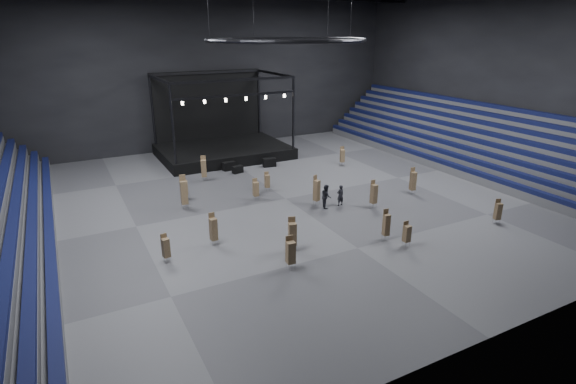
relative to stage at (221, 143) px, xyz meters
name	(u,v)px	position (x,y,z in m)	size (l,w,h in m)	color
floor	(286,199)	(0.00, -16.24, -1.45)	(50.00, 50.00, 0.00)	#515154
wall_back	(204,72)	(0.00, 4.76, 7.55)	(50.00, 0.20, 18.00)	black
wall_front	(523,154)	(0.00, -37.24, 7.55)	(50.00, 0.20, 18.00)	black
wall_right	(499,78)	(25.00, -16.24, 7.55)	(0.20, 42.00, 18.00)	black
bleachers_right	(475,148)	(22.94, -16.24, 0.28)	(7.20, 40.00, 6.40)	#535356
stage	(221,143)	(0.00, 0.00, 0.00)	(14.00, 10.00, 9.20)	black
truss_ring	(285,40)	(0.00, -16.24, 11.55)	(12.30, 12.30, 5.15)	black
flight_case_left	(229,166)	(-1.35, -6.04, -1.01)	(1.32, 0.66, 0.88)	black
flight_case_mid	(238,169)	(-0.92, -7.40, -1.08)	(1.10, 0.55, 0.73)	black
flight_case_right	(269,162)	(2.92, -6.84, -1.00)	(1.36, 0.68, 0.91)	black
chair_stack_0	(267,181)	(-0.55, -13.67, -0.50)	(0.46, 0.46, 1.78)	silver
chair_stack_1	(498,211)	(11.66, -28.23, -0.43)	(0.53, 0.53, 1.93)	silver
chair_stack_2	(386,224)	(2.49, -26.51, -0.31)	(0.45, 0.45, 2.23)	silver
chair_stack_3	(407,233)	(3.05, -27.98, -0.49)	(0.43, 0.43, 1.78)	silver
chair_stack_4	(184,192)	(-8.29, -14.42, 0.00)	(0.55, 0.55, 2.84)	silver
chair_stack_5	(166,247)	(-11.74, -22.68, -0.44)	(0.50, 0.50, 1.89)	silver
chair_stack_6	(374,193)	(5.47, -21.30, -0.25)	(0.49, 0.49, 2.33)	silver
chair_stack_7	(213,229)	(-8.32, -21.78, -0.26)	(0.49, 0.49, 2.30)	silver
chair_stack_8	(290,252)	(-5.26, -27.06, -0.30)	(0.54, 0.54, 2.15)	silver
chair_stack_9	(292,233)	(-4.03, -24.98, -0.21)	(0.61, 0.61, 2.35)	silver
chair_stack_10	(256,189)	(-2.37, -15.27, -0.43)	(0.47, 0.47, 1.89)	silver
chair_stack_11	(204,168)	(-4.69, -8.22, -0.17)	(0.63, 0.63, 2.47)	silver
chair_stack_12	(413,181)	(10.52, -20.32, -0.21)	(0.51, 0.51, 2.41)	silver
chair_stack_13	(317,190)	(1.65, -18.62, -0.15)	(0.57, 0.57, 2.56)	silver
chair_stack_14	(342,156)	(10.02, -10.06, -0.36)	(0.58, 0.58, 2.05)	silver
chair_stack_15	(184,187)	(-7.67, -12.18, -0.40)	(0.48, 0.48, 1.97)	silver
man_center	(340,195)	(3.28, -19.71, -0.56)	(0.65, 0.43, 1.78)	black
crew_member	(326,196)	(2.01, -19.54, -0.47)	(0.95, 0.74, 1.95)	black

